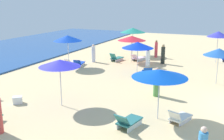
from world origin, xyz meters
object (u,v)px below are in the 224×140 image
at_px(umbrella_4, 133,30).
at_px(beachgoer_3, 163,55).
at_px(umbrella_1, 60,63).
at_px(lounge_chair_3_1, 116,58).
at_px(umbrella_3, 132,38).
at_px(umbrella_5, 218,34).
at_px(beachgoer_6, 148,58).
at_px(umbrella_7, 219,52).
at_px(umbrella_8, 68,38).
at_px(beachgoer_2, 157,83).
at_px(umbrella_9, 160,73).
at_px(lounge_chair_3_0, 138,58).
at_px(lounge_chair_8_0, 72,62).
at_px(beachgoer_4, 93,54).
at_px(umbrella_2, 138,45).
at_px(lounge_chair_9_0, 179,117).
at_px(lounge_chair_8_1, 79,63).
at_px(lounge_chair_2_0, 147,72).
at_px(cooler_box_1, 18,100).
at_px(lounge_chair_9_1, 128,121).
at_px(beachgoer_5, 156,49).

bearing_deg(umbrella_4, beachgoer_3, -124.49).
distance_m(umbrella_1, lounge_chair_3_1, 11.23).
xyz_separation_m(umbrella_3, umbrella_5, (2.71, -6.89, 0.39)).
bearing_deg(beachgoer_6, umbrella_7, 146.67).
height_order(umbrella_8, beachgoer_2, umbrella_8).
height_order(umbrella_5, umbrella_9, umbrella_5).
xyz_separation_m(lounge_chair_3_0, lounge_chair_8_0, (-3.80, 4.62, -0.03)).
distance_m(umbrella_1, umbrella_3, 11.18).
bearing_deg(beachgoer_3, umbrella_3, -50.98).
relative_size(lounge_chair_3_0, umbrella_7, 0.68).
xyz_separation_m(umbrella_5, beachgoer_4, (-4.16, 9.93, -1.76)).
relative_size(umbrella_2, beachgoer_3, 1.37).
bearing_deg(beachgoer_4, lounge_chair_3_0, 117.35).
distance_m(umbrella_5, lounge_chair_9_0, 13.61).
bearing_deg(lounge_chair_8_0, umbrella_5, -139.92).
bearing_deg(umbrella_3, umbrella_2, -153.14).
height_order(umbrella_1, lounge_chair_8_1, umbrella_1).
relative_size(lounge_chair_3_0, umbrella_5, 0.59).
height_order(lounge_chair_3_1, beachgoer_3, beachgoer_3).
relative_size(umbrella_3, beachgoer_6, 1.59).
height_order(umbrella_8, beachgoer_3, umbrella_8).
height_order(lounge_chair_2_0, beachgoer_6, beachgoer_6).
bearing_deg(cooler_box_1, umbrella_3, 40.31).
distance_m(beachgoer_2, beachgoer_4, 9.73).
bearing_deg(umbrella_8, lounge_chair_2_0, -90.18).
bearing_deg(umbrella_9, lounge_chair_8_1, 49.39).
bearing_deg(umbrella_1, umbrella_9, -84.43).
height_order(umbrella_2, beachgoer_6, umbrella_2).
height_order(beachgoer_2, cooler_box_1, beachgoer_2).
xyz_separation_m(lounge_chair_2_0, beachgoer_6, (2.76, 0.79, 0.44)).
distance_m(umbrella_1, umbrella_5, 15.38).
height_order(lounge_chair_3_1, umbrella_7, umbrella_7).
distance_m(umbrella_4, beachgoer_2, 12.05).
height_order(lounge_chair_2_0, lounge_chair_3_0, lounge_chair_2_0).
height_order(umbrella_9, lounge_chair_9_1, umbrella_9).
height_order(lounge_chair_3_0, cooler_box_1, lounge_chair_3_0).
height_order(umbrella_4, umbrella_9, umbrella_4).
xyz_separation_m(lounge_chair_8_1, lounge_chair_9_1, (-8.86, -7.75, 0.07)).
height_order(lounge_chair_8_0, lounge_chair_8_1, lounge_chair_8_0).
bearing_deg(beachgoer_4, umbrella_8, -26.67).
bearing_deg(beachgoer_2, lounge_chair_9_0, -75.72).
bearing_deg(lounge_chair_8_0, umbrella_3, -131.28).
bearing_deg(lounge_chair_8_1, umbrella_8, 34.54).
relative_size(lounge_chair_3_1, beachgoer_5, 0.92).
bearing_deg(umbrella_5, umbrella_4, 88.56).
bearing_deg(lounge_chair_8_1, lounge_chair_3_0, -146.80).
xyz_separation_m(umbrella_9, beachgoer_3, (11.06, 2.49, -1.35)).
bearing_deg(beachgoer_5, lounge_chair_3_1, -32.94).
relative_size(umbrella_8, lounge_chair_8_1, 1.74).
xyz_separation_m(beachgoer_5, cooler_box_1, (-14.73, 3.47, -0.59)).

